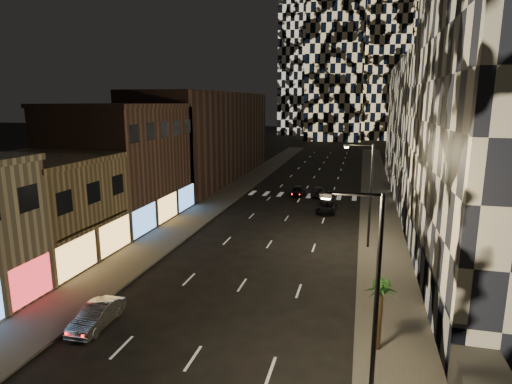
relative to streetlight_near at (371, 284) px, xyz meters
The scene contains 16 objects.
sidewalk_left 44.33m from the streetlight_near, 114.65° to the left, with size 4.00×120.00×0.15m, color #47443F.
sidewalk_right 40.38m from the streetlight_near, 87.64° to the left, with size 4.00×120.00×0.15m, color #47443F.
curb_left 43.50m from the streetlight_near, 112.12° to the left, with size 0.20×120.00×0.15m, color #4C4C47.
curb_right 40.35m from the streetlight_near, 90.65° to the left, with size 0.20×120.00×0.15m, color #4C4C47.
retail_tan 27.67m from the streetlight_near, 156.55° to the left, with size 10.00×10.00×8.00m, color #836F4E.
retail_brown 34.58m from the streetlight_near, 137.17° to the left, with size 10.00×15.00×12.00m, color brown.
retail_filler_left 56.09m from the streetlight_near, 116.89° to the left, with size 10.00×40.00×14.00m, color brown.
midrise_base 15.51m from the streetlight_near, 74.78° to the left, with size 0.60×25.00×3.00m, color #383838.
midrise_filler_right 48.56m from the streetlight_near, 76.08° to the left, with size 16.00×40.00×18.00m, color #232326.
streetlight_near is the anchor object (origin of this frame).
streetlight_far 20.00m from the streetlight_near, 90.00° to the left, with size 2.55×0.25×9.00m.
car_silver_parked 15.78m from the streetlight_near, behind, with size 1.41×4.04×1.33m, color gray.
car_dark_midlane 40.96m from the streetlight_near, 102.57° to the left, with size 1.62×4.02×1.37m, color black.
car_dark_oncoming 41.09m from the streetlight_near, 98.60° to the left, with size 1.78×4.39×1.27m, color black.
car_dark_rightlane 32.28m from the streetlight_near, 97.74° to the left, with size 2.04×4.43×1.23m, color black.
palm_tree 4.46m from the streetlight_near, 80.58° to the left, with size 1.91×1.92×3.77m.
Camera 1 is at (7.73, -6.88, 12.63)m, focal length 30.00 mm.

